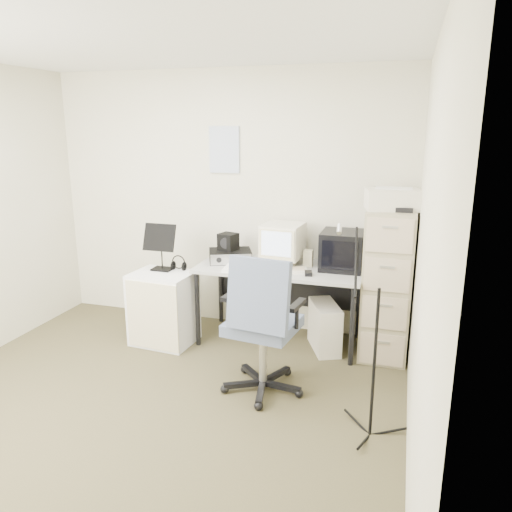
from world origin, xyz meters
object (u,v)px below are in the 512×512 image
(filing_cabinet, at_px, (387,283))
(desk, at_px, (280,304))
(side_cart, at_px, (164,308))
(office_chair, at_px, (263,323))

(filing_cabinet, distance_m, desk, 0.99)
(desk, distance_m, side_cart, 1.08)
(office_chair, xyz_separation_m, side_cart, (-1.13, 0.58, -0.21))
(desk, bearing_deg, office_chair, -83.83)
(filing_cabinet, bearing_deg, side_cart, -169.73)
(filing_cabinet, distance_m, side_cart, 2.03)
(filing_cabinet, height_order, side_cart, filing_cabinet)
(desk, height_order, side_cart, desk)
(office_chair, height_order, side_cart, office_chair)
(filing_cabinet, distance_m, office_chair, 1.27)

